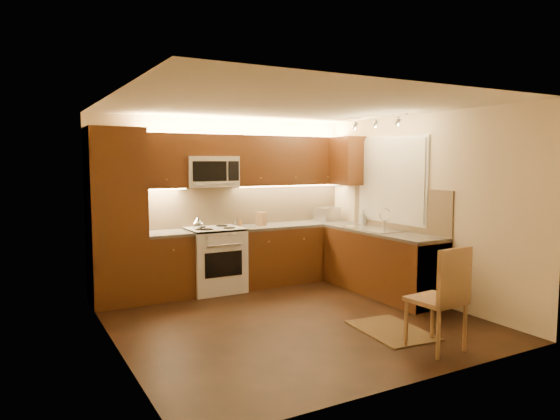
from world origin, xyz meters
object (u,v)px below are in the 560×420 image
sink (375,224)px  toaster_oven (327,214)px  stove (215,260)px  microwave (210,172)px  kettle (198,223)px  soap_bottle (363,217)px  knife_block (261,219)px  dining_chair (436,297)px

sink → toaster_oven: bearing=90.4°
stove → sink: sink is taller
microwave → sink: (2.00, -1.26, -0.74)m
microwave → kettle: microwave is taller
kettle → toaster_oven: (2.27, 0.17, -0.00)m
kettle → soap_bottle: bearing=-3.8°
microwave → sink: size_ratio=0.88×
knife_block → kettle: bearing=171.3°
stove → dining_chair: dining_chair is taller
kettle → soap_bottle: (2.52, -0.45, -0.01)m
stove → dining_chair: size_ratio=0.88×
soap_bottle → knife_block: bearing=151.6°
toaster_oven → soap_bottle: bearing=-80.7°
sink → toaster_oven: 1.20m
kettle → dining_chair: size_ratio=0.18×
microwave → toaster_oven: microwave is taller
microwave → knife_block: bearing=-3.7°
toaster_oven → microwave: bearing=165.7°
stove → toaster_oven: 2.07m
knife_block → dining_chair: (0.29, -3.27, -0.48)m
kettle → sink: bearing=-18.1°
kettle → knife_block: size_ratio=0.94×
kettle → dining_chair: (1.36, -3.10, -0.49)m
kettle → soap_bottle: 2.56m
stove → kettle: 0.63m
soap_bottle → sink: bearing=-117.5°
toaster_oven → soap_bottle: size_ratio=1.71×
knife_block → toaster_oven: bearing=-18.2°
dining_chair → knife_block: bearing=90.2°
kettle → knife_block: 1.08m
stove → sink: bearing=-29.4°
stove → toaster_oven: toaster_oven is taller
knife_block → soap_bottle: soap_bottle is taller
toaster_oven → sink: bearing=-102.2°
stove → knife_block: (0.79, 0.08, 0.54)m
sink → dining_chair: 2.30m
soap_bottle → kettle: bearing=164.7°
kettle → microwave: bearing=44.9°
microwave → toaster_oven: 2.12m
microwave → soap_bottle: microwave is taller
sink → knife_block: (-1.21, 1.21, 0.03)m
stove → knife_block: knife_block is taller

